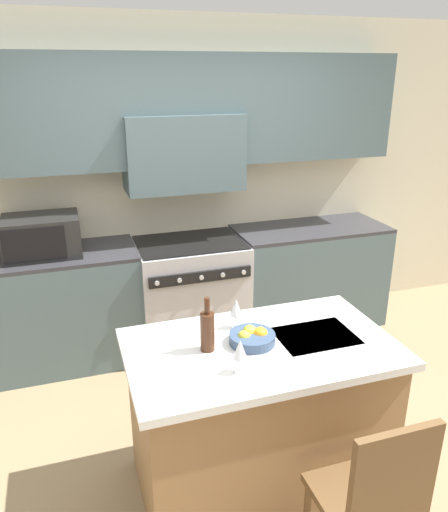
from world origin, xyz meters
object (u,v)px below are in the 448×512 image
at_px(wine_bottle, 207,330).
at_px(wine_glass_near, 240,350).
at_px(microwave, 42,236).
at_px(island_chair, 374,496).
at_px(wine_glass_far, 236,309).
at_px(range_stove, 191,293).
at_px(fruit_bowl, 252,337).

height_order(wine_bottle, wine_glass_near, wine_bottle).
bearing_deg(wine_glass_near, microwave, 115.47).
bearing_deg(island_chair, wine_bottle, 123.31).
xyz_separation_m(wine_bottle, wine_glass_far, (0.22, 0.18, 0.01)).
bearing_deg(island_chair, wine_glass_far, 107.22).
height_order(range_stove, microwave, microwave).
distance_m(wine_glass_near, wine_glass_far, 0.44).
height_order(island_chair, wine_bottle, wine_bottle).
height_order(microwave, wine_bottle, microwave).
xyz_separation_m(range_stove, wine_glass_near, (-0.23, -1.88, 0.56)).
bearing_deg(island_chair, wine_glass_near, 128.02).
height_order(island_chair, fruit_bowl, fruit_bowl).
relative_size(range_stove, fruit_bowl, 3.82).
distance_m(wine_bottle, fruit_bowl, 0.26).
bearing_deg(range_stove, wine_glass_near, -97.10).
bearing_deg(wine_bottle, range_stove, 78.80).
bearing_deg(wine_glass_far, wine_bottle, -140.64).
bearing_deg(range_stove, microwave, 179.06).
relative_size(microwave, fruit_bowl, 2.26).
relative_size(microwave, island_chair, 0.57).
bearing_deg(island_chair, range_stove, 94.56).
distance_m(microwave, wine_glass_near, 2.11).
xyz_separation_m(microwave, wine_bottle, (0.82, -1.66, -0.07)).
bearing_deg(wine_bottle, microwave, 116.16).
height_order(microwave, fruit_bowl, microwave).
bearing_deg(wine_glass_far, range_stove, 85.84).
bearing_deg(island_chair, microwave, 118.58).
xyz_separation_m(range_stove, microwave, (-1.14, 0.02, 0.63)).
relative_size(wine_bottle, fruit_bowl, 1.21).
distance_m(island_chair, wine_glass_far, 1.13).
bearing_deg(range_stove, wine_bottle, -101.20).
height_order(wine_bottle, wine_glass_far, wine_bottle).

